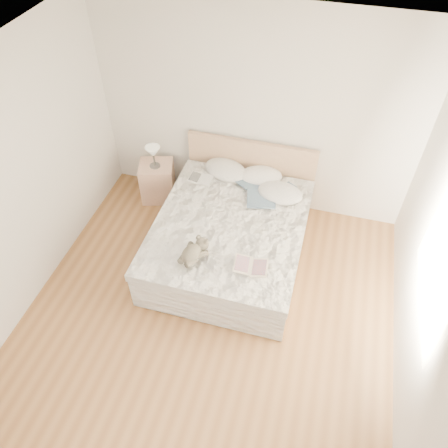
{
  "coord_description": "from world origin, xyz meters",
  "views": [
    {
      "loc": [
        0.89,
        -2.32,
        4.21
      ],
      "look_at": [
        -0.05,
        1.05,
        0.62
      ],
      "focal_mm": 35.0,
      "sensor_mm": 36.0,
      "label": 1
    }
  ],
  "objects_px": {
    "nightstand": "(158,181)",
    "table_lamp": "(153,153)",
    "photo_book": "(201,179)",
    "teddy_bear": "(192,257)",
    "bed": "(231,235)",
    "childrens_book": "(251,266)"
  },
  "relations": [
    {
      "from": "photo_book",
      "to": "bed",
      "type": "bearing_deg",
      "value": -42.92
    },
    {
      "from": "photo_book",
      "to": "childrens_book",
      "type": "height_order",
      "value": "same"
    },
    {
      "from": "nightstand",
      "to": "table_lamp",
      "type": "xyz_separation_m",
      "value": [
        0.0,
        -0.02,
        0.5
      ]
    },
    {
      "from": "nightstand",
      "to": "photo_book",
      "type": "height_order",
      "value": "photo_book"
    },
    {
      "from": "photo_book",
      "to": "teddy_bear",
      "type": "xyz_separation_m",
      "value": [
        0.31,
        -1.28,
        0.02
      ]
    },
    {
      "from": "bed",
      "to": "childrens_book",
      "type": "height_order",
      "value": "bed"
    },
    {
      "from": "bed",
      "to": "childrens_book",
      "type": "distance_m",
      "value": 0.84
    },
    {
      "from": "bed",
      "to": "nightstand",
      "type": "height_order",
      "value": "bed"
    },
    {
      "from": "childrens_book",
      "to": "teddy_bear",
      "type": "xyz_separation_m",
      "value": [
        -0.63,
        -0.06,
        0.02
      ]
    },
    {
      "from": "photo_book",
      "to": "childrens_book",
      "type": "xyz_separation_m",
      "value": [
        0.94,
        -1.22,
        0.0
      ]
    },
    {
      "from": "photo_book",
      "to": "teddy_bear",
      "type": "relative_size",
      "value": 0.94
    },
    {
      "from": "table_lamp",
      "to": "teddy_bear",
      "type": "bearing_deg",
      "value": -55.06
    },
    {
      "from": "nightstand",
      "to": "childrens_book",
      "type": "height_order",
      "value": "childrens_book"
    },
    {
      "from": "nightstand",
      "to": "childrens_book",
      "type": "distance_m",
      "value": 2.19
    },
    {
      "from": "bed",
      "to": "teddy_bear",
      "type": "relative_size",
      "value": 6.36
    },
    {
      "from": "bed",
      "to": "table_lamp",
      "type": "relative_size",
      "value": 6.92
    },
    {
      "from": "bed",
      "to": "table_lamp",
      "type": "xyz_separation_m",
      "value": [
        -1.25,
        0.71,
        0.48
      ]
    },
    {
      "from": "bed",
      "to": "photo_book",
      "type": "relative_size",
      "value": 6.79
    },
    {
      "from": "childrens_book",
      "to": "table_lamp",
      "type": "bearing_deg",
      "value": 133.69
    },
    {
      "from": "childrens_book",
      "to": "nightstand",
      "type": "bearing_deg",
      "value": 133.27
    },
    {
      "from": "nightstand",
      "to": "photo_book",
      "type": "relative_size",
      "value": 1.77
    },
    {
      "from": "teddy_bear",
      "to": "table_lamp",
      "type": "bearing_deg",
      "value": 144.81
    }
  ]
}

